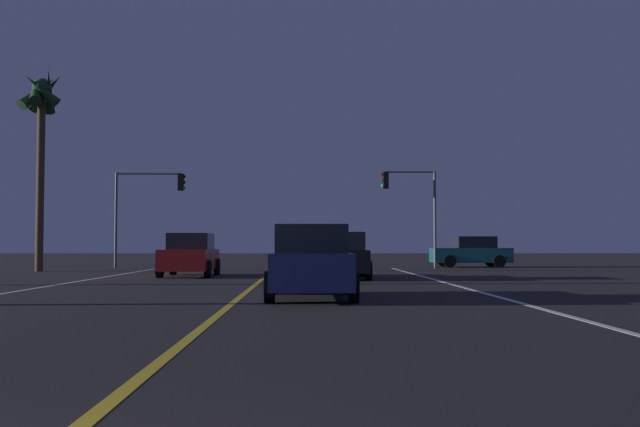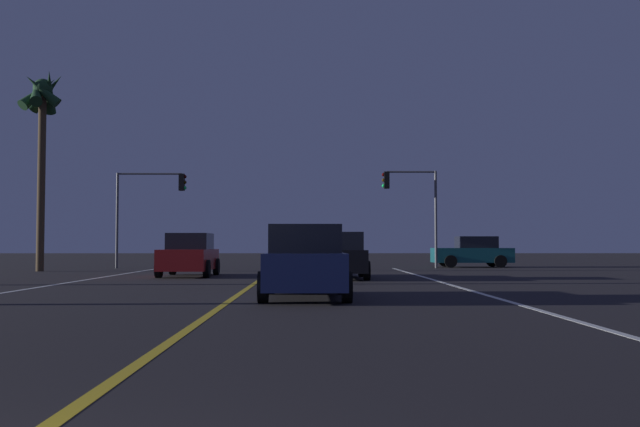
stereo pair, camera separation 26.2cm
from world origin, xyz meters
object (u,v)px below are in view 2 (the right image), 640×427
(car_crossing_side, at_px, (473,252))
(traffic_light_near_left, at_px, (152,196))
(car_oncoming, at_px, (189,255))
(palm_tree_left_far, at_px, (42,110))
(traffic_light_near_right, at_px, (410,196))
(car_lead_same_lane, at_px, (306,263))
(car_ahead_far, at_px, (340,256))

(car_crossing_side, distance_m, traffic_light_near_left, 17.76)
(car_oncoming, bearing_deg, palm_tree_left_far, -123.78)
(car_oncoming, bearing_deg, traffic_light_near_right, 133.80)
(car_crossing_side, xyz_separation_m, car_lead_same_lane, (-9.10, -22.64, 0.00))
(traffic_light_near_right, bearing_deg, car_crossing_side, -159.91)
(car_crossing_side, bearing_deg, car_ahead_far, 58.78)
(car_lead_same_lane, xyz_separation_m, palm_tree_left_far, (-12.57, 16.88, 6.78))
(traffic_light_near_left, bearing_deg, car_crossing_side, 4.41)
(car_crossing_side, relative_size, traffic_light_near_left, 0.85)
(car_oncoming, bearing_deg, car_lead_same_lane, 21.98)
(car_crossing_side, xyz_separation_m, palm_tree_left_far, (-21.66, -5.76, 6.78))
(car_crossing_side, height_order, traffic_light_near_left, traffic_light_near_left)
(car_oncoming, relative_size, car_crossing_side, 1.00)
(car_oncoming, xyz_separation_m, traffic_light_near_right, (10.10, 9.68, 3.04))
(car_lead_same_lane, xyz_separation_m, traffic_light_near_right, (5.42, 21.29, 3.04))
(traffic_light_near_left, height_order, palm_tree_left_far, palm_tree_left_far)
(car_ahead_far, relative_size, car_lead_same_lane, 1.00)
(traffic_light_near_right, distance_m, traffic_light_near_left, 13.77)
(car_ahead_far, bearing_deg, car_crossing_side, -31.22)
(car_lead_same_lane, relative_size, traffic_light_near_right, 0.83)
(car_crossing_side, distance_m, palm_tree_left_far, 23.42)
(car_oncoming, bearing_deg, car_crossing_side, 128.68)
(car_ahead_far, distance_m, traffic_light_near_right, 12.82)
(car_ahead_far, xyz_separation_m, car_crossing_side, (7.91, 13.06, 0.00))
(car_oncoming, xyz_separation_m, palm_tree_left_far, (-7.88, 5.27, 6.78))
(car_ahead_far, distance_m, traffic_light_near_left, 15.40)
(car_oncoming, xyz_separation_m, traffic_light_near_left, (-3.67, 9.68, 3.00))
(car_oncoming, distance_m, traffic_light_near_right, 14.32)
(car_oncoming, xyz_separation_m, car_ahead_far, (5.87, -2.02, 0.00))
(car_crossing_side, height_order, traffic_light_near_right, traffic_light_near_right)
(traffic_light_near_left, xyz_separation_m, palm_tree_left_far, (-4.21, -4.41, 3.78))
(car_ahead_far, height_order, car_lead_same_lane, same)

